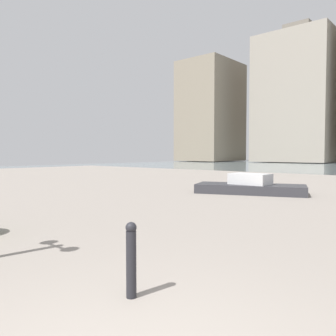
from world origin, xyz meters
The scene contains 4 objects.
building_annex centered at (22.67, -65.62, 12.22)m, with size 14.01×13.89×26.51m.
building_highrise centered at (40.21, -61.13, 10.66)m, with size 10.37×13.14×21.31m.
bollard_near centered at (1.18, -1.15, 0.46)m, with size 0.13×0.13×0.89m.
boat centered at (4.92, -11.33, 0.21)m, with size 4.68×3.11×0.95m.
Camera 1 is at (-1.68, 1.48, 1.69)m, focal length 36.05 mm.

